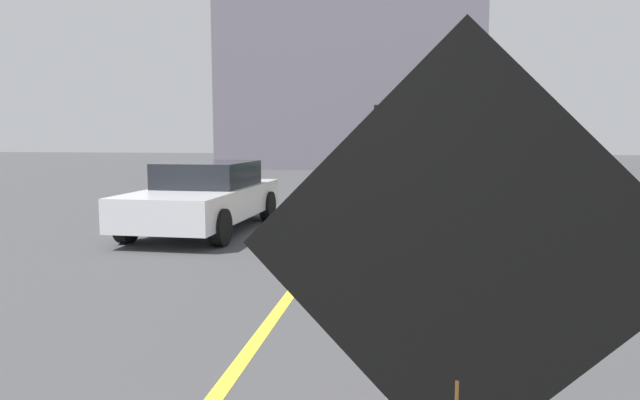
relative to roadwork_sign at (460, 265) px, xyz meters
name	(u,v)px	position (x,y,z in m)	size (l,w,h in m)	color
lane_center_stripe	(254,343)	(-1.57, 2.96, -1.47)	(0.14, 36.00, 0.01)	yellow
roadwork_sign	(460,265)	(0.00, 0.00, 0.00)	(1.63, 0.20, 2.33)	#593819
arrow_board_trailer	(404,191)	(-0.26, 13.04, -0.99)	(1.60, 1.92, 2.70)	orange
box_truck	(453,138)	(1.42, 19.19, 0.36)	(2.75, 6.63, 3.39)	black
pickup_car	(206,196)	(-4.21, 9.11, -0.77)	(2.10, 4.74, 1.38)	silver
highway_guide_sign	(478,103)	(3.07, 26.14, 1.95)	(2.79, 0.18, 5.00)	gray
far_building_block	(352,86)	(-3.53, 33.48, 3.39)	(14.75, 8.67, 9.73)	slate
traffic_cone_near_sign	(400,398)	(-0.21, 1.42, -1.18)	(0.36, 0.36, 0.60)	black
traffic_cone_mid_lane	(391,262)	(-0.36, 4.95, -1.10)	(0.36, 0.36, 0.76)	black
traffic_cone_far_lane	(387,225)	(-0.52, 8.11, -1.13)	(0.36, 0.36, 0.69)	black
traffic_cone_curbside	(388,204)	(-0.60, 11.24, -1.14)	(0.36, 0.36, 0.68)	black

